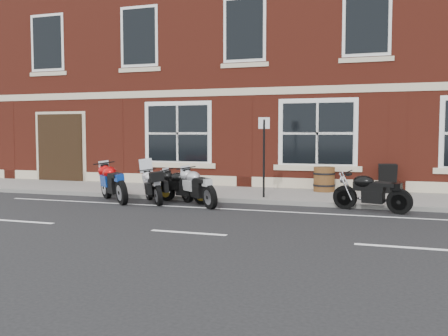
{
  "coord_description": "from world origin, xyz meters",
  "views": [
    {
      "loc": [
        3.75,
        -12.07,
        1.98
      ],
      "look_at": [
        -0.78,
        1.6,
        0.97
      ],
      "focal_mm": 40.0,
      "sensor_mm": 36.0,
      "label": 1
    }
  ],
  "objects_px": {
    "moto_touring_silver": "(154,185)",
    "moto_sport_black": "(183,185)",
    "parking_sign": "(264,151)",
    "barrel_planter": "(324,179)",
    "moto_naked_black": "(370,191)",
    "a_board_sign": "(388,179)",
    "moto_sport_red": "(114,181)",
    "moto_sport_silver": "(198,186)"
  },
  "relations": [
    {
      "from": "parking_sign",
      "to": "barrel_planter",
      "type": "bearing_deg",
      "value": 32.29
    },
    {
      "from": "moto_touring_silver",
      "to": "moto_sport_silver",
      "type": "distance_m",
      "value": 1.42
    },
    {
      "from": "moto_touring_silver",
      "to": "moto_sport_black",
      "type": "xyz_separation_m",
      "value": [
        0.8,
        0.28,
        -0.01
      ]
    },
    {
      "from": "moto_sport_black",
      "to": "parking_sign",
      "type": "relative_size",
      "value": 0.8
    },
    {
      "from": "a_board_sign",
      "to": "barrel_planter",
      "type": "bearing_deg",
      "value": 173.5
    },
    {
      "from": "moto_sport_silver",
      "to": "moto_naked_black",
      "type": "xyz_separation_m",
      "value": [
        4.52,
        0.38,
        -0.01
      ]
    },
    {
      "from": "parking_sign",
      "to": "moto_naked_black",
      "type": "bearing_deg",
      "value": -39.14
    },
    {
      "from": "moto_touring_silver",
      "to": "parking_sign",
      "type": "relative_size",
      "value": 0.67
    },
    {
      "from": "moto_touring_silver",
      "to": "moto_sport_red",
      "type": "distance_m",
      "value": 1.21
    },
    {
      "from": "moto_sport_red",
      "to": "moto_touring_silver",
      "type": "bearing_deg",
      "value": -40.51
    },
    {
      "from": "moto_sport_black",
      "to": "moto_naked_black",
      "type": "distance_m",
      "value": 5.14
    },
    {
      "from": "moto_sport_black",
      "to": "moto_sport_silver",
      "type": "relative_size",
      "value": 1.16
    },
    {
      "from": "moto_sport_silver",
      "to": "moto_naked_black",
      "type": "bearing_deg",
      "value": -41.95
    },
    {
      "from": "barrel_planter",
      "to": "parking_sign",
      "type": "relative_size",
      "value": 0.34
    },
    {
      "from": "moto_naked_black",
      "to": "moto_sport_black",
      "type": "bearing_deg",
      "value": 108.17
    },
    {
      "from": "a_board_sign",
      "to": "barrel_planter",
      "type": "height_order",
      "value": "a_board_sign"
    },
    {
      "from": "moto_sport_black",
      "to": "barrel_planter",
      "type": "bearing_deg",
      "value": -33.58
    },
    {
      "from": "moto_sport_red",
      "to": "barrel_planter",
      "type": "bearing_deg",
      "value": -16.18
    },
    {
      "from": "moto_touring_silver",
      "to": "parking_sign",
      "type": "height_order",
      "value": "parking_sign"
    },
    {
      "from": "moto_touring_silver",
      "to": "a_board_sign",
      "type": "bearing_deg",
      "value": -10.61
    },
    {
      "from": "moto_touring_silver",
      "to": "moto_sport_red",
      "type": "bearing_deg",
      "value": 148.19
    },
    {
      "from": "moto_sport_black",
      "to": "a_board_sign",
      "type": "distance_m",
      "value": 6.33
    },
    {
      "from": "moto_sport_red",
      "to": "barrel_planter",
      "type": "distance_m",
      "value": 6.55
    },
    {
      "from": "a_board_sign",
      "to": "parking_sign",
      "type": "height_order",
      "value": "parking_sign"
    },
    {
      "from": "moto_sport_black",
      "to": "parking_sign",
      "type": "distance_m",
      "value": 2.51
    },
    {
      "from": "moto_sport_silver",
      "to": "parking_sign",
      "type": "xyz_separation_m",
      "value": [
        1.52,
        1.32,
        0.92
      ]
    },
    {
      "from": "moto_sport_black",
      "to": "moto_sport_silver",
      "type": "xyz_separation_m",
      "value": [
        0.62,
        -0.41,
        0.04
      ]
    },
    {
      "from": "barrel_planter",
      "to": "moto_touring_silver",
      "type": "bearing_deg",
      "value": -143.81
    },
    {
      "from": "moto_naked_black",
      "to": "moto_touring_silver",
      "type": "bearing_deg",
      "value": 110.9
    },
    {
      "from": "moto_touring_silver",
      "to": "a_board_sign",
      "type": "xyz_separation_m",
      "value": [
        6.34,
        3.34,
        0.07
      ]
    },
    {
      "from": "moto_sport_red",
      "to": "moto_naked_black",
      "type": "bearing_deg",
      "value": -44.02
    },
    {
      "from": "moto_sport_black",
      "to": "barrel_planter",
      "type": "xyz_separation_m",
      "value": [
        3.62,
        2.95,
        0.02
      ]
    },
    {
      "from": "a_board_sign",
      "to": "barrel_planter",
      "type": "distance_m",
      "value": 1.93
    },
    {
      "from": "moto_sport_silver",
      "to": "parking_sign",
      "type": "relative_size",
      "value": 0.69
    },
    {
      "from": "moto_touring_silver",
      "to": "moto_sport_black",
      "type": "distance_m",
      "value": 0.84
    },
    {
      "from": "moto_naked_black",
      "to": "barrel_planter",
      "type": "height_order",
      "value": "moto_naked_black"
    },
    {
      "from": "moto_sport_black",
      "to": "barrel_planter",
      "type": "height_order",
      "value": "barrel_planter"
    },
    {
      "from": "moto_touring_silver",
      "to": "a_board_sign",
      "type": "relative_size",
      "value": 1.69
    },
    {
      "from": "moto_sport_red",
      "to": "parking_sign",
      "type": "distance_m",
      "value": 4.43
    },
    {
      "from": "moto_sport_black",
      "to": "moto_naked_black",
      "type": "xyz_separation_m",
      "value": [
        5.14,
        -0.03,
        0.03
      ]
    },
    {
      "from": "moto_naked_black",
      "to": "barrel_planter",
      "type": "distance_m",
      "value": 3.34
    },
    {
      "from": "barrel_planter",
      "to": "moto_naked_black",
      "type": "bearing_deg",
      "value": -62.99
    }
  ]
}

